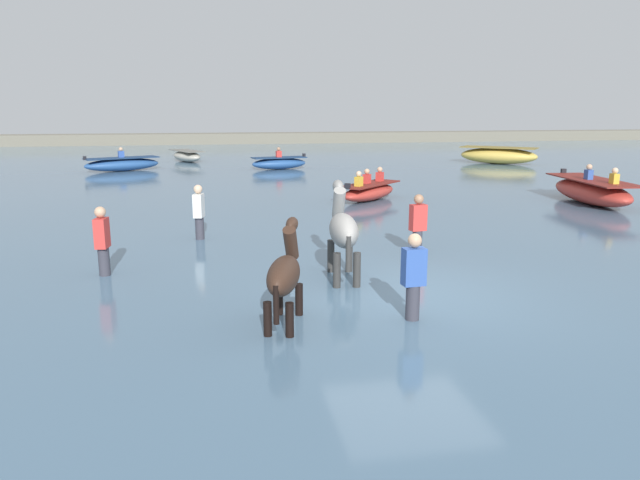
# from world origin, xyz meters

# --- Properties ---
(ground_plane) EXTENTS (120.00, 120.00, 0.00)m
(ground_plane) POSITION_xyz_m (0.00, 0.00, 0.00)
(ground_plane) COLOR #84755B
(water_surface) EXTENTS (90.00, 90.00, 0.36)m
(water_surface) POSITION_xyz_m (0.00, 10.00, 0.18)
(water_surface) COLOR slate
(water_surface) RESTS_ON ground
(horse_lead_dark_bay) EXTENTS (0.76, 1.62, 1.76)m
(horse_lead_dark_bay) POSITION_xyz_m (-2.17, -0.93, 1.04)
(horse_lead_dark_bay) COLOR #382319
(horse_lead_dark_bay) RESTS_ON ground
(horse_trailing_grey) EXTENTS (0.63, 1.87, 2.02)m
(horse_trailing_grey) POSITION_xyz_m (-0.87, 1.17, 1.20)
(horse_trailing_grey) COLOR gray
(horse_trailing_grey) RESTS_ON ground
(boat_mid_channel) EXTENTS (4.11, 3.76, 0.89)m
(boat_mid_channel) POSITION_xyz_m (12.16, 21.05, 0.80)
(boat_mid_channel) COLOR gold
(boat_mid_channel) RESTS_ON water_surface
(boat_far_offshore) EXTENTS (2.62, 2.59, 1.03)m
(boat_far_offshore) POSITION_xyz_m (1.98, 9.91, 0.65)
(boat_far_offshore) COLOR #BC382D
(boat_far_offshore) RESTS_ON water_surface
(boat_far_inshore) EXTENTS (2.14, 3.02, 0.62)m
(boat_far_inshore) POSITION_xyz_m (-4.36, 25.42, 0.67)
(boat_far_inshore) COLOR #B2AD9E
(boat_far_inshore) RESTS_ON water_surface
(boat_near_port) EXTENTS (2.86, 1.50, 1.07)m
(boat_near_port) POSITION_xyz_m (0.23, 20.36, 0.66)
(boat_near_port) COLOR #28518E
(boat_near_port) RESTS_ON water_surface
(boat_near_starboard) EXTENTS (1.70, 4.09, 1.25)m
(boat_near_starboard) POSITION_xyz_m (8.73, 7.97, 0.75)
(boat_near_starboard) COLOR #BC382D
(boat_near_starboard) RESTS_ON water_surface
(boat_distant_east) EXTENTS (3.66, 2.43, 1.12)m
(boat_distant_east) POSITION_xyz_m (-7.24, 20.88, 0.68)
(boat_distant_east) COLOR #28518E
(boat_distant_east) RESTS_ON water_surface
(person_spectator_far) EXTENTS (0.27, 0.36, 1.63)m
(person_spectator_far) POSITION_xyz_m (-3.42, 4.88, 0.87)
(person_spectator_far) COLOR #383842
(person_spectator_far) RESTS_ON ground
(person_wading_close) EXTENTS (0.35, 0.25, 1.63)m
(person_wading_close) POSITION_xyz_m (1.01, 2.53, 0.87)
(person_wading_close) COLOR #383842
(person_wading_close) RESTS_ON ground
(person_wading_mid) EXTENTS (0.25, 0.35, 1.63)m
(person_wading_mid) POSITION_xyz_m (-5.09, 2.10, 0.87)
(person_wading_mid) COLOR #383842
(person_wading_mid) RESTS_ON ground
(person_onlooker_left) EXTENTS (0.33, 0.22, 1.63)m
(person_onlooker_left) POSITION_xyz_m (-0.35, -1.12, 0.87)
(person_onlooker_left) COLOR #383842
(person_onlooker_left) RESTS_ON ground
(far_shoreline) EXTENTS (80.00, 2.40, 1.22)m
(far_shoreline) POSITION_xyz_m (0.00, 41.85, 0.61)
(far_shoreline) COLOR #706B5B
(far_shoreline) RESTS_ON ground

